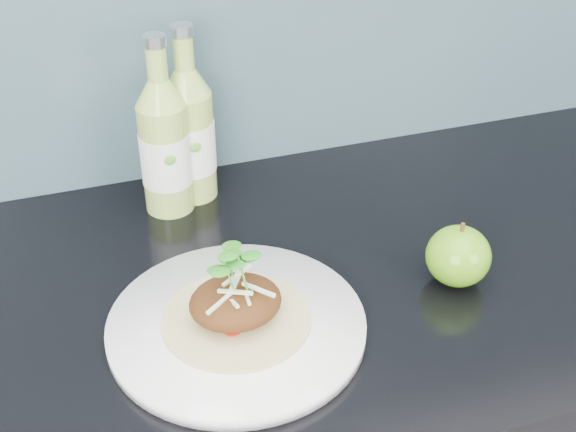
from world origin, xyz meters
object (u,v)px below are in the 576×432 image
object	(u,v)px
dinner_plate	(237,326)
cider_bottle_right	(190,134)
cider_bottle_left	(165,146)
green_apple	(458,256)

from	to	relation	value
dinner_plate	cider_bottle_right	xyz separation A→B (m)	(0.02, 0.30, 0.09)
dinner_plate	cider_bottle_right	distance (m)	0.31
cider_bottle_left	dinner_plate	bearing A→B (deg)	-97.56
dinner_plate	cider_bottle_right	bearing A→B (deg)	86.25
green_apple	cider_bottle_right	world-z (taller)	cider_bottle_right
dinner_plate	green_apple	distance (m)	0.28
dinner_plate	cider_bottle_left	distance (m)	0.29
dinner_plate	green_apple	world-z (taller)	green_apple
green_apple	cider_bottle_left	xyz separation A→B (m)	(-0.29, 0.27, 0.06)
cider_bottle_right	green_apple	bearing A→B (deg)	-65.51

